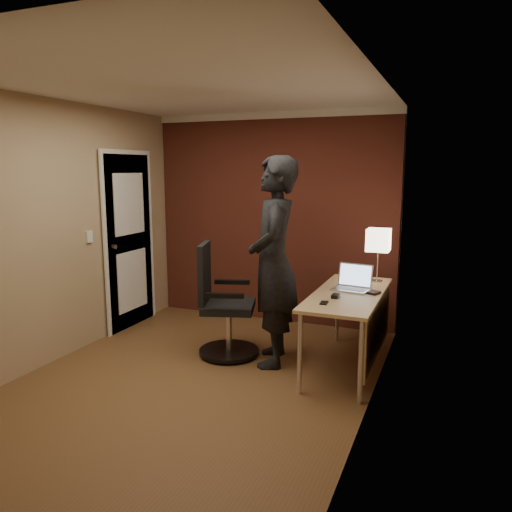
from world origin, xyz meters
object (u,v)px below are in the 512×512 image
object	(u,v)px
desk_lamp	(378,241)
wallet	(374,293)
person	(274,262)
laptop	(353,282)
office_chair	(222,308)
mouse	(335,296)
desk	(356,307)
phone	(324,303)

from	to	relation	value
desk_lamp	wallet	size ratio (longest dim) A/B	4.86
person	laptop	bearing A→B (deg)	93.12
wallet	office_chair	bearing A→B (deg)	-173.13
mouse	wallet	distance (m)	0.40
wallet	person	size ratio (longest dim) A/B	0.06
person	desk_lamp	bearing A→B (deg)	109.71
desk	person	world-z (taller)	person
phone	desk_lamp	bearing A→B (deg)	68.98
desk	office_chair	size ratio (longest dim) A/B	1.35
office_chair	desk	bearing A→B (deg)	6.20
desk_lamp	laptop	world-z (taller)	desk_lamp
mouse	person	size ratio (longest dim) A/B	0.05
wallet	desk	bearing A→B (deg)	-167.43
phone	mouse	bearing A→B (deg)	73.07
desk	laptop	distance (m)	0.25
desk	phone	distance (m)	0.51
mouse	office_chair	bearing A→B (deg)	174.81
mouse	person	bearing A→B (deg)	168.94
mouse	phone	bearing A→B (deg)	-102.76
person	phone	bearing A→B (deg)	42.52
mouse	office_chair	xyz separation A→B (m)	(-1.16, 0.09, -0.26)
desk	office_chair	bearing A→B (deg)	-173.80
office_chair	person	size ratio (longest dim) A/B	0.56
desk_lamp	person	distance (m)	1.10
desk_lamp	office_chair	distance (m)	1.69
office_chair	laptop	bearing A→B (deg)	12.85
desk_lamp	phone	xyz separation A→B (m)	(-0.29, -0.99, -0.41)
desk	mouse	world-z (taller)	mouse
desk	desk_lamp	world-z (taller)	desk_lamp
mouse	office_chair	distance (m)	1.19
laptop	wallet	distance (m)	0.24
desk	phone	bearing A→B (deg)	-112.44
wallet	laptop	bearing A→B (deg)	152.95
laptop	mouse	distance (m)	0.39
laptop	phone	bearing A→B (deg)	-101.95
phone	desk	bearing A→B (deg)	62.88
mouse	wallet	xyz separation A→B (m)	(0.29, 0.27, -0.01)
laptop	mouse	world-z (taller)	laptop
desk	phone	world-z (taller)	phone
wallet	office_chair	xyz separation A→B (m)	(-1.45, -0.17, -0.25)
mouse	wallet	size ratio (longest dim) A/B	0.91
phone	wallet	size ratio (longest dim) A/B	1.05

